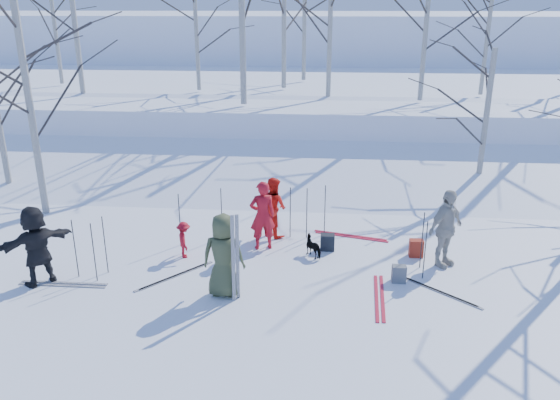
# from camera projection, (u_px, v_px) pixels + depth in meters

# --- Properties ---
(ground) EXTENTS (120.00, 120.00, 0.00)m
(ground) POSITION_uv_depth(u_px,v_px,m) (274.00, 279.00, 11.86)
(ground) COLOR white
(ground) RESTS_ON ground
(snow_ramp) EXTENTS (70.00, 9.49, 4.12)m
(snow_ramp) POSITION_uv_depth(u_px,v_px,m) (294.00, 177.00, 18.38)
(snow_ramp) COLOR white
(snow_ramp) RESTS_ON ground
(snow_plateau) EXTENTS (70.00, 18.00, 2.20)m
(snow_plateau) POSITION_uv_depth(u_px,v_px,m) (306.00, 102.00, 27.47)
(snow_plateau) COLOR white
(snow_plateau) RESTS_ON ground
(far_hill) EXTENTS (90.00, 30.00, 6.00)m
(far_hill) POSITION_uv_depth(u_px,v_px,m) (316.00, 50.00, 46.83)
(far_hill) COLOR white
(far_hill) RESTS_ON ground
(skier_olive_center) EXTENTS (0.87, 0.57, 1.76)m
(skier_olive_center) POSITION_uv_depth(u_px,v_px,m) (223.00, 256.00, 10.95)
(skier_olive_center) COLOR #3C4429
(skier_olive_center) RESTS_ON ground
(skier_red_north) EXTENTS (0.72, 0.59, 1.72)m
(skier_red_north) POSITION_uv_depth(u_px,v_px,m) (262.00, 215.00, 13.10)
(skier_red_north) COLOR #AA0F1B
(skier_red_north) RESTS_ON ground
(skier_redor_behind) EXTENTS (0.95, 0.95, 1.55)m
(skier_redor_behind) POSITION_uv_depth(u_px,v_px,m) (273.00, 207.00, 13.91)
(skier_redor_behind) COLOR red
(skier_redor_behind) RESTS_ON ground
(skier_red_seated) EXTENTS (0.50, 0.65, 0.88)m
(skier_red_seated) POSITION_uv_depth(u_px,v_px,m) (184.00, 240.00, 12.78)
(skier_red_seated) COLOR #AA0F1B
(skier_red_seated) RESTS_ON ground
(skier_cream_east) EXTENTS (1.09, 1.03, 1.81)m
(skier_cream_east) POSITION_uv_depth(u_px,v_px,m) (446.00, 229.00, 12.21)
(skier_cream_east) COLOR beige
(skier_cream_east) RESTS_ON ground
(skier_grey_west) EXTENTS (1.50, 1.52, 1.75)m
(skier_grey_west) POSITION_uv_depth(u_px,v_px,m) (36.00, 246.00, 11.42)
(skier_grey_west) COLOR black
(skier_grey_west) RESTS_ON ground
(dog) EXTENTS (0.60, 0.61, 0.49)m
(dog) POSITION_uv_depth(u_px,v_px,m) (314.00, 246.00, 12.89)
(dog) COLOR black
(dog) RESTS_ON ground
(upright_ski_left) EXTENTS (0.11, 0.17, 1.90)m
(upright_ski_left) POSITION_uv_depth(u_px,v_px,m) (233.00, 259.00, 10.65)
(upright_ski_left) COLOR silver
(upright_ski_left) RESTS_ON ground
(upright_ski_right) EXTENTS (0.12, 0.23, 1.89)m
(upright_ski_right) POSITION_uv_depth(u_px,v_px,m) (237.00, 258.00, 10.71)
(upright_ski_right) COLOR silver
(upright_ski_right) RESTS_ON ground
(ski_pair_a) EXTENTS (1.13, 2.00, 0.02)m
(ski_pair_a) POSITION_uv_depth(u_px,v_px,m) (351.00, 236.00, 14.05)
(ski_pair_a) COLOR #B71A2E
(ski_pair_a) RESTS_ON ground
(ski_pair_b) EXTENTS (2.08, 2.10, 0.02)m
(ski_pair_b) POSITION_uv_depth(u_px,v_px,m) (438.00, 291.00, 11.36)
(ski_pair_b) COLOR silver
(ski_pair_b) RESTS_ON ground
(ski_pair_c) EXTENTS (0.20, 1.90, 0.02)m
(ski_pair_c) POSITION_uv_depth(u_px,v_px,m) (63.00, 284.00, 11.64)
(ski_pair_c) COLOR silver
(ski_pair_c) RESTS_ON ground
(ski_pair_d) EXTENTS (2.08, 2.10, 0.02)m
(ski_pair_d) POSITION_uv_depth(u_px,v_px,m) (175.00, 276.00, 11.99)
(ski_pair_d) COLOR silver
(ski_pair_d) RESTS_ON ground
(ski_pair_e) EXTENTS (0.43, 1.92, 0.02)m
(ski_pair_e) POSITION_uv_depth(u_px,v_px,m) (379.00, 297.00, 11.11)
(ski_pair_e) COLOR #B71A2E
(ski_pair_e) RESTS_ON ground
(ski_pole_a) EXTENTS (0.02, 0.02, 1.34)m
(ski_pole_a) POSITION_uv_depth(u_px,v_px,m) (325.00, 210.00, 13.97)
(ski_pole_a) COLOR black
(ski_pole_a) RESTS_ON ground
(ski_pole_b) EXTENTS (0.02, 0.02, 1.34)m
(ski_pole_b) POSITION_uv_depth(u_px,v_px,m) (422.00, 240.00, 12.17)
(ski_pole_b) COLOR black
(ski_pole_b) RESTS_ON ground
(ski_pole_c) EXTENTS (0.02, 0.02, 1.34)m
(ski_pole_c) POSITION_uv_depth(u_px,v_px,m) (222.00, 213.00, 13.75)
(ski_pole_c) COLOR black
(ski_pole_c) RESTS_ON ground
(ski_pole_d) EXTENTS (0.02, 0.02, 1.34)m
(ski_pole_d) POSITION_uv_depth(u_px,v_px,m) (75.00, 249.00, 11.76)
(ski_pole_d) COLOR black
(ski_pole_d) RESTS_ON ground
(ski_pole_e) EXTENTS (0.02, 0.02, 1.34)m
(ski_pole_e) POSITION_uv_depth(u_px,v_px,m) (425.00, 250.00, 11.69)
(ski_pole_e) COLOR black
(ski_pole_e) RESTS_ON ground
(ski_pole_f) EXTENTS (0.02, 0.02, 1.34)m
(ski_pole_f) POSITION_uv_depth(u_px,v_px,m) (290.00, 213.00, 13.81)
(ski_pole_f) COLOR black
(ski_pole_f) RESTS_ON ground
(ski_pole_g) EXTENTS (0.02, 0.02, 1.34)m
(ski_pole_g) POSITION_uv_depth(u_px,v_px,m) (180.00, 220.00, 13.35)
(ski_pole_g) COLOR black
(ski_pole_g) RESTS_ON ground
(ski_pole_h) EXTENTS (0.02, 0.02, 1.34)m
(ski_pole_h) POSITION_uv_depth(u_px,v_px,m) (94.00, 253.00, 11.58)
(ski_pole_h) COLOR black
(ski_pole_h) RESTS_ON ground
(ski_pole_i) EXTENTS (0.02, 0.02, 1.34)m
(ski_pole_i) POSITION_uv_depth(u_px,v_px,m) (307.00, 214.00, 13.75)
(ski_pole_i) COLOR black
(ski_pole_i) RESTS_ON ground
(ski_pole_j) EXTENTS (0.02, 0.02, 1.34)m
(ski_pole_j) POSITION_uv_depth(u_px,v_px,m) (105.00, 245.00, 11.95)
(ski_pole_j) COLOR black
(ski_pole_j) RESTS_ON ground
(backpack_red) EXTENTS (0.32, 0.22, 0.42)m
(backpack_red) POSITION_uv_depth(u_px,v_px,m) (416.00, 248.00, 12.88)
(backpack_red) COLOR maroon
(backpack_red) RESTS_ON ground
(backpack_grey) EXTENTS (0.30, 0.20, 0.38)m
(backpack_grey) POSITION_uv_depth(u_px,v_px,m) (399.00, 274.00, 11.70)
(backpack_grey) COLOR #585C60
(backpack_grey) RESTS_ON ground
(backpack_dark) EXTENTS (0.34, 0.24, 0.40)m
(backpack_dark) POSITION_uv_depth(u_px,v_px,m) (327.00, 242.00, 13.23)
(backpack_dark) COLOR black
(backpack_dark) RESTS_ON ground
(birch_plateau_b) EXTENTS (3.61, 3.61, 4.30)m
(birch_plateau_b) POSITION_uv_depth(u_px,v_px,m) (197.00, 38.00, 22.62)
(birch_plateau_b) COLOR silver
(birch_plateau_b) RESTS_ON snow_plateau
(birch_plateau_c) EXTENTS (5.43, 5.43, 6.89)m
(birch_plateau_c) POSITION_uv_depth(u_px,v_px,m) (73.00, 4.00, 21.31)
(birch_plateau_c) COLOR silver
(birch_plateau_c) RESTS_ON snow_plateau
(birch_plateau_d) EXTENTS (4.26, 4.26, 5.23)m
(birch_plateau_d) POSITION_uv_depth(u_px,v_px,m) (426.00, 28.00, 19.95)
(birch_plateau_d) COLOR silver
(birch_plateau_d) RESTS_ON snow_plateau
(birch_plateau_e) EXTENTS (4.52, 4.52, 5.60)m
(birch_plateau_e) POSITION_uv_depth(u_px,v_px,m) (330.00, 22.00, 20.76)
(birch_plateau_e) COLOR silver
(birch_plateau_e) RESTS_ON snow_plateau
(birch_plateau_h) EXTENTS (4.88, 4.88, 6.11)m
(birch_plateau_h) POSITION_uv_depth(u_px,v_px,m) (305.00, 13.00, 25.46)
(birch_plateau_h) COLOR silver
(birch_plateau_h) RESTS_ON snow_plateau
(birch_plateau_i) EXTENTS (5.25, 5.25, 6.64)m
(birch_plateau_i) POSITION_uv_depth(u_px,v_px,m) (284.00, 8.00, 22.86)
(birch_plateau_i) COLOR silver
(birch_plateau_i) RESTS_ON snow_plateau
(birch_plateau_j) EXTENTS (3.85, 3.85, 4.65)m
(birch_plateau_j) POSITION_uv_depth(u_px,v_px,m) (55.00, 31.00, 24.46)
(birch_plateau_j) COLOR silver
(birch_plateau_j) RESTS_ON snow_plateau
(birch_plateau_k) EXTENTS (3.47, 3.47, 4.10)m
(birch_plateau_k) POSITION_uv_depth(u_px,v_px,m) (487.00, 42.00, 21.45)
(birch_plateau_k) COLOR silver
(birch_plateau_k) RESTS_ON snow_plateau
(birch_edge_a) EXTENTS (4.84, 4.84, 6.06)m
(birch_edge_a) POSITION_uv_depth(u_px,v_px,m) (30.00, 107.00, 14.66)
(birch_edge_a) COLOR silver
(birch_edge_a) RESTS_ON ground
(birch_edge_e) EXTENTS (3.72, 3.72, 4.46)m
(birch_edge_e) POSITION_uv_depth(u_px,v_px,m) (485.00, 124.00, 16.56)
(birch_edge_e) COLOR silver
(birch_edge_e) RESTS_ON ground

